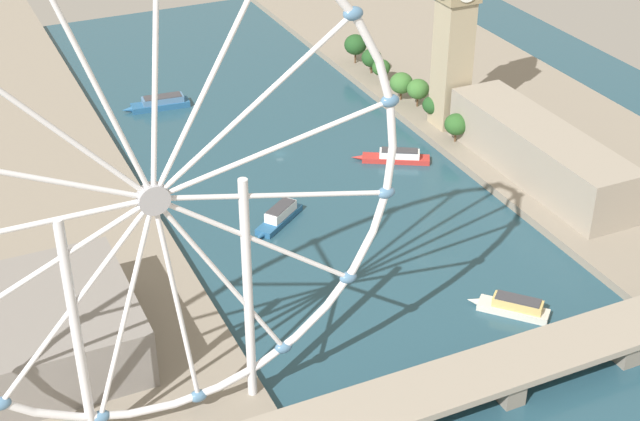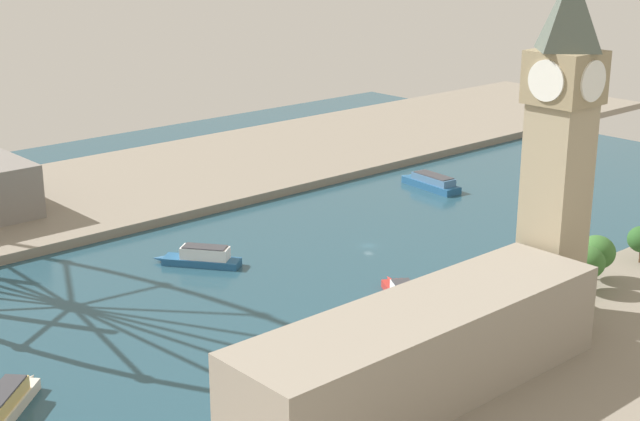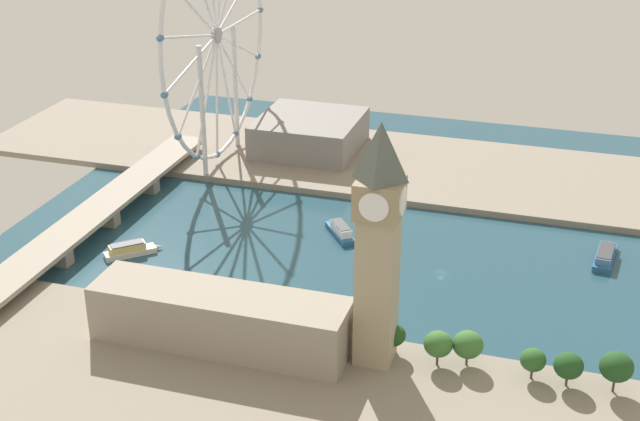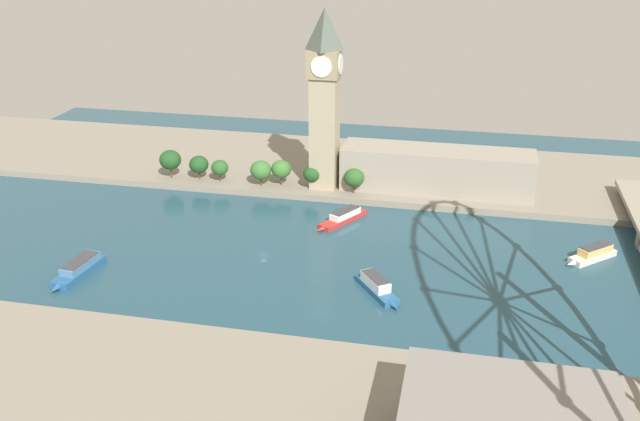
% 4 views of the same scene
% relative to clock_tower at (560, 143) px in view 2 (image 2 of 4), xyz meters
% --- Properties ---
extents(ground_plane, '(375.81, 375.81, 0.00)m').
position_rel_clock_tower_xyz_m(ground_plane, '(70.96, -9.36, -45.97)').
color(ground_plane, '#234756').
extents(riverbank_right, '(90.00, 520.00, 3.00)m').
position_rel_clock_tower_xyz_m(riverbank_right, '(173.87, -9.36, -44.47)').
color(riverbank_right, gray).
rests_on(riverbank_right, ground_plane).
extents(clock_tower, '(15.06, 15.06, 82.61)m').
position_rel_clock_tower_xyz_m(clock_tower, '(0.00, 0.00, 0.00)').
color(clock_tower, tan).
rests_on(clock_tower, riverbank_left).
extents(parliament_block, '(22.00, 88.15, 19.56)m').
position_rel_clock_tower_xyz_m(parliament_block, '(-6.54, 52.08, -33.20)').
color(parliament_block, gray).
rests_on(parliament_block, riverbank_left).
extents(tree_row_embankment, '(12.69, 100.69, 13.86)m').
position_rel_clock_tower_xyz_m(tree_row_embankment, '(4.48, -35.05, -35.15)').
color(tree_row_embankment, '#513823').
rests_on(tree_row_embankment, riverbank_left).
extents(tour_boat_0, '(29.38, 9.60, 5.41)m').
position_rel_clock_tower_xyz_m(tour_boat_0, '(101.01, -71.27, -43.67)').
color(tour_boat_0, '#235684').
rests_on(tour_boat_0, ground_plane).
extents(tour_boat_1, '(23.47, 18.84, 5.84)m').
position_rel_clock_tower_xyz_m(tour_boat_1, '(90.97, 38.13, -43.59)').
color(tour_boat_1, '#235684').
rests_on(tour_boat_1, ground_plane).
extents(tour_boat_2, '(19.78, 20.83, 5.69)m').
position_rel_clock_tower_xyz_m(tour_boat_2, '(47.80, 115.75, -43.58)').
color(tour_boat_2, beige).
rests_on(tour_boat_2, ground_plane).
extents(tour_boat_3, '(28.41, 18.53, 4.99)m').
position_rel_clock_tower_xyz_m(tour_boat_3, '(32.40, 15.22, -43.97)').
color(tour_boat_3, '#B22D28').
rests_on(tour_boat_3, ground_plane).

